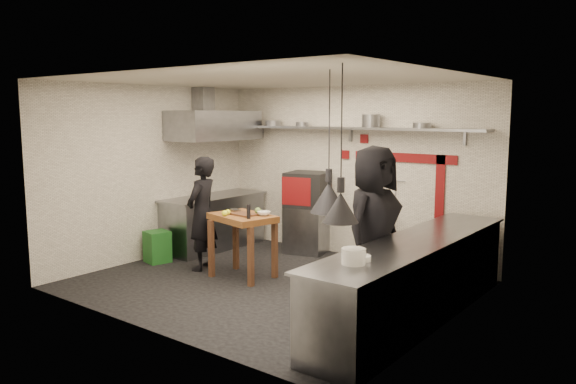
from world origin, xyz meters
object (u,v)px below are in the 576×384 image
Objects in this scene: oven_stand at (307,229)px; chef_right at (373,227)px; combi_oven at (308,189)px; prep_table at (243,246)px; chef_left at (202,213)px; green_bin at (157,247)px.

oven_stand is 0.40× the size of chef_right.
chef_right is at bearing -50.87° from oven_stand.
prep_table is (0.10, -1.74, -0.63)m from combi_oven.
chef_left is at bearing -122.91° from oven_stand.
chef_right reaches higher than combi_oven.
green_bin is 0.25× the size of chef_right.
chef_right reaches higher than prep_table.
chef_right is (2.09, 0.04, 0.53)m from prep_table.
combi_oven is at bearing 106.48° from prep_table.
prep_table is (0.13, -1.76, 0.06)m from oven_stand.
chef_left reaches higher than prep_table.
combi_oven reaches higher than prep_table.
prep_table is (1.64, 0.21, 0.21)m from green_bin.
prep_table is at bearing 7.37° from green_bin.
oven_stand is 1.60× the size of green_bin.
chef_right is at bearing -50.93° from combi_oven.
chef_left is at bearing 93.86° from chef_right.
green_bin is 1.67m from prep_table.
green_bin is at bearing -141.51° from combi_oven.
chef_left is (-0.78, -0.05, 0.40)m from prep_table.
chef_right is (2.22, -1.72, 0.59)m from oven_stand.
prep_table is 0.54× the size of chef_left.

